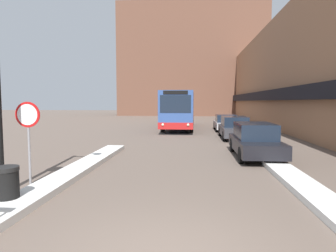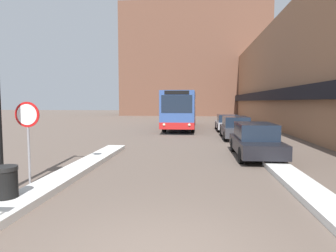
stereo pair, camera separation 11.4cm
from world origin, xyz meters
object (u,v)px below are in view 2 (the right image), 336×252
parked_car_back (227,123)px  street_lamp (6,54)px  city_bus (181,109)px  stop_sign (28,124)px  parked_car_front (255,140)px  parked_car_middle (236,128)px  trash_bin (5,186)px

parked_car_back → street_lamp: (-7.56, -18.43, 3.02)m
city_bus → stop_sign: size_ratio=4.86×
city_bus → parked_car_front: city_bus is taller
parked_car_middle → trash_bin: bearing=-117.3°
street_lamp → trash_bin: (0.41, -0.86, -3.23)m
street_lamp → stop_sign: bearing=94.8°
parked_car_back → trash_bin: (-7.15, -19.29, -0.21)m
parked_car_front → street_lamp: 10.16m
parked_car_middle → stop_sign: stop_sign is taller
city_bus → parked_car_middle: city_bus is taller
parked_car_front → parked_car_back: size_ratio=1.06×
stop_sign → parked_car_back: bearing=66.3°
parked_car_back → stop_sign: (-7.65, -17.42, 1.11)m
parked_car_front → trash_bin: size_ratio=4.81×
parked_car_middle → trash_bin: (-7.15, -13.83, -0.26)m
stop_sign → trash_bin: 2.35m
parked_car_front → stop_sign: 9.25m
stop_sign → trash_bin: stop_sign is taller
parked_car_back → street_lamp: 20.15m
parked_car_front → parked_car_back: bearing=90.0°
parked_car_middle → parked_car_back: parked_car_middle is taller
city_bus → trash_bin: 21.49m
parked_car_back → street_lamp: size_ratio=0.73×
city_bus → street_lamp: bearing=-99.7°
parked_car_front → parked_car_middle: size_ratio=0.99×
city_bus → parked_car_back: bearing=-25.4°
parked_car_back → stop_sign: stop_sign is taller
parked_car_middle → trash_bin: size_ratio=4.84×
street_lamp → trash_bin: 3.37m
parked_car_back → city_bus: bearing=154.6°
city_bus → street_lamp: 20.75m
parked_car_middle → parked_car_back: bearing=90.0°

